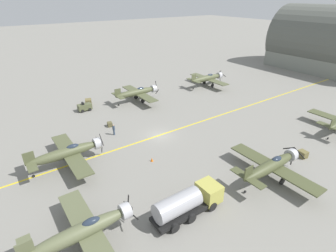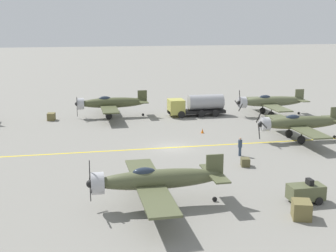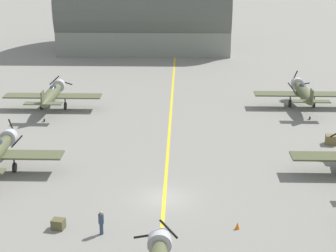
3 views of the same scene
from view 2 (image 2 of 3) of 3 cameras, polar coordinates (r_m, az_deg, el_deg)
The scene contains 13 objects.
ground_plane at distance 49.67m, azimuth 0.54°, elevation -2.64°, with size 400.00×400.00×0.00m, color gray.
taxiway_stripe at distance 49.67m, azimuth 0.54°, elevation -2.63°, with size 0.30×160.00×0.01m, color yellow.
airplane_mid_right at distance 65.27m, azimuth -7.06°, elevation 2.80°, with size 12.00×9.98×3.65m.
airplane_near_center at distance 54.09m, azimuth 15.63°, elevation 0.36°, with size 12.00×9.98×3.65m.
airplane_near_right at distance 67.37m, azimuth 12.28°, elevation 2.91°, with size 12.00×9.98×3.77m.
airplane_mid_left at distance 33.72m, azimuth -1.69°, elevation -6.59°, with size 12.00×9.98×3.75m.
fuel_tanker at distance 66.05m, azimuth 3.47°, elevation 2.55°, with size 2.67×8.00×2.98m.
tow_tractor at distance 36.31m, azimuth 16.45°, elevation -7.74°, with size 1.57×2.60×1.79m.
ground_crew_walking at distance 46.96m, azimuth 8.78°, elevation -2.41°, with size 0.41×0.41×1.87m.
supply_crate_by_tanker at distance 33.53m, azimuth 15.96°, elevation -9.78°, with size 1.47×1.22×1.22m, color brown.
supply_crate_mid_lane at distance 65.06m, azimuth -14.04°, elevation 1.12°, with size 1.18×0.98×0.98m, color brown.
supply_crate_outboard at distance 43.91m, azimuth 9.40°, elevation -4.37°, with size 0.92×0.77×0.77m, color brown.
traffic_cone at distance 56.04m, azimuth 4.21°, elevation -0.60°, with size 0.36×0.36×0.55m, color orange.
Camera 2 is at (-46.79, 10.19, 13.17)m, focal length 50.00 mm.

